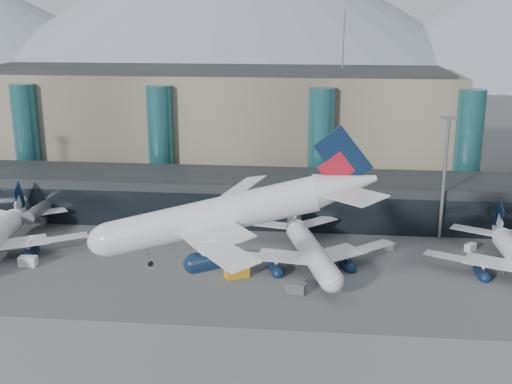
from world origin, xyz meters
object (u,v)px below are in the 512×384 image
at_px(veh_g, 388,246).
at_px(hero_jet, 240,203).
at_px(veh_a, 28,261).
at_px(veh_c, 296,288).
at_px(veh_d, 470,247).
at_px(veh_b, 134,239).
at_px(lightmast_mid, 445,171).
at_px(veh_h, 237,271).
at_px(jet_parked_mid, 307,240).

bearing_deg(veh_g, hero_jet, -41.44).
height_order(veh_a, veh_c, veh_c).
distance_m(veh_a, veh_d, 84.97).
height_order(veh_b, veh_d, veh_d).
distance_m(lightmast_mid, veh_d, 15.91).
bearing_deg(veh_g, veh_h, -73.56).
relative_size(hero_jet, veh_b, 15.85).
bearing_deg(veh_c, jet_parked_mid, 101.15).
relative_size(jet_parked_mid, veh_d, 14.43).
bearing_deg(veh_d, veh_b, 133.36).
xyz_separation_m(veh_a, veh_d, (83.37, 16.43, -0.18)).
distance_m(lightmast_mid, jet_parked_mid, 32.76).
xyz_separation_m(hero_jet, veh_d, (39.57, 47.23, -22.05)).
height_order(veh_c, veh_d, veh_c).
relative_size(lightmast_mid, veh_c, 7.82).
xyz_separation_m(veh_b, veh_c, (34.00, -20.81, 0.21)).
bearing_deg(veh_c, veh_b, 165.41).
bearing_deg(veh_c, lightmast_mid, 63.06).
xyz_separation_m(hero_jet, veh_a, (-43.80, 30.80, -21.86)).
bearing_deg(veh_h, veh_a, 150.81).
xyz_separation_m(veh_g, veh_h, (-28.09, -16.95, 0.47)).
bearing_deg(lightmast_mid, veh_a, -163.76).
bearing_deg(hero_jet, veh_g, 58.94).
distance_m(veh_c, veh_g, 28.46).
bearing_deg(veh_b, veh_d, -75.98).
relative_size(jet_parked_mid, veh_b, 14.93).
xyz_separation_m(hero_jet, veh_h, (-4.56, 29.68, -21.61)).
height_order(lightmast_mid, jet_parked_mid, lightmast_mid).
distance_m(lightmast_mid, veh_g, 19.03).
height_order(veh_c, veh_g, veh_c).
bearing_deg(jet_parked_mid, veh_a, 82.47).
xyz_separation_m(veh_b, veh_h, (23.20, -15.16, 0.45)).
xyz_separation_m(lightmast_mid, veh_b, (-62.43, -8.82, -13.72)).
distance_m(hero_jet, jet_parked_mid, 42.95).
relative_size(veh_b, veh_g, 1.04).
bearing_deg(veh_h, lightmast_mid, 3.89).
height_order(veh_a, veh_h, veh_h).
bearing_deg(jet_parked_mid, hero_jet, 153.06).
distance_m(lightmast_mid, veh_a, 82.84).
height_order(veh_c, veh_h, veh_h).
height_order(veh_a, veh_g, veh_a).
height_order(jet_parked_mid, veh_h, jet_parked_mid).
height_order(hero_jet, veh_a, hero_jet).
relative_size(veh_a, veh_c, 0.98).
bearing_deg(veh_d, veh_g, 133.47).
xyz_separation_m(jet_parked_mid, veh_a, (-51.44, -7.28, -3.51)).
xyz_separation_m(lightmast_mid, jet_parked_mid, (-27.02, -15.58, -10.01)).
bearing_deg(veh_c, veh_a, -170.84).
relative_size(hero_jet, veh_d, 15.32).
bearing_deg(veh_b, jet_parked_mid, -88.82).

